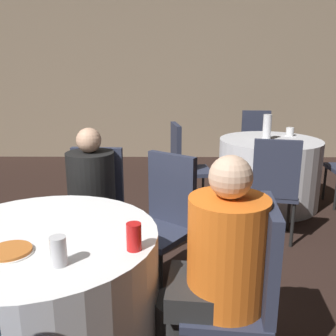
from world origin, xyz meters
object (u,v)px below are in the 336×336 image
at_px(chair_near_northeast, 165,211).
at_px(table_far, 268,172).
at_px(table_near, 48,302).
at_px(pizza_plate_near, 10,251).
at_px(chair_far_north, 256,140).
at_px(soda_can_red, 134,237).
at_px(soda_can_silver, 58,251).
at_px(bottle_far, 267,127).
at_px(chair_near_north, 96,201).
at_px(person_orange_shirt, 213,273).
at_px(chair_near_east, 247,283).
at_px(chair_far_south, 274,183).
at_px(person_black_shirt, 90,208).
at_px(chair_far_west, 183,160).

bearing_deg(chair_near_northeast, table_far, -88.97).
relative_size(table_near, pizza_plate_near, 5.54).
distance_m(chair_far_north, pizza_plate_near, 4.00).
bearing_deg(table_far, soda_can_red, -116.08).
xyz_separation_m(soda_can_silver, bottle_far, (1.48, 2.68, 0.08)).
xyz_separation_m(chair_near_north, bottle_far, (1.59, 1.42, 0.33)).
bearing_deg(soda_can_red, table_near, 162.14).
bearing_deg(table_far, table_near, -125.38).
bearing_deg(pizza_plate_near, soda_can_silver, -21.52).
distance_m(chair_far_north, soda_can_red, 3.76).
distance_m(table_near, person_orange_shirt, 0.84).
xyz_separation_m(table_near, bottle_far, (1.65, 2.40, 0.51)).
bearing_deg(pizza_plate_near, person_orange_shirt, 6.59).
relative_size(pizza_plate_near, bottle_far, 0.74).
bearing_deg(soda_can_silver, chair_near_east, 12.68).
bearing_deg(chair_far_south, chair_near_east, -97.36).
relative_size(table_far, soda_can_silver, 9.04).
height_order(chair_near_north, bottle_far, bottle_far).
bearing_deg(chair_far_south, table_near, -124.37).
bearing_deg(chair_near_northeast, pizza_plate_near, 92.56).
relative_size(table_near, soda_can_red, 9.13).
relative_size(chair_near_east, soda_can_silver, 7.69).
xyz_separation_m(table_far, soda_can_silver, (-1.53, -2.68, 0.43)).
bearing_deg(chair_near_east, table_near, 90.00).
bearing_deg(chair_near_north, chair_far_south, -158.07).
bearing_deg(chair_near_northeast, person_black_shirt, 34.26).
xyz_separation_m(person_black_shirt, pizza_plate_near, (-0.12, -0.99, 0.19)).
relative_size(chair_near_east, chair_far_south, 1.00).
xyz_separation_m(chair_near_north, chair_near_east, (0.91, -1.07, 0.00)).
height_order(chair_far_west, soda_can_silver, chair_far_west).
bearing_deg(table_far, person_orange_shirt, -109.79).
relative_size(chair_near_northeast, person_black_shirt, 0.84).
distance_m(chair_near_north, chair_far_south, 1.52).
relative_size(chair_near_north, pizza_plate_near, 4.66).
distance_m(person_orange_shirt, bottle_far, 2.64).
height_order(table_near, chair_near_east, chair_near_east).
xyz_separation_m(chair_far_south, person_black_shirt, (-1.46, -0.64, 0.01)).
bearing_deg(chair_far_south, soda_can_silver, -115.96).
bearing_deg(chair_far_west, chair_near_northeast, -16.20).
bearing_deg(chair_far_south, chair_far_north, 94.02).
bearing_deg(soda_can_red, person_black_shirt, 113.08).
bearing_deg(person_black_shirt, pizza_plate_near, 86.64).
distance_m(table_near, bottle_far, 2.96).
bearing_deg(chair_near_east, chair_far_west, 11.33).
relative_size(chair_near_north, chair_far_south, 1.00).
bearing_deg(chair_near_northeast, chair_near_north, 16.20).
xyz_separation_m(chair_far_south, bottle_far, (0.15, 0.95, 0.33)).
bearing_deg(chair_far_south, soda_can_red, -111.56).
bearing_deg(chair_far_south, bottle_far, 92.88).
relative_size(chair_far_north, soda_can_silver, 7.69).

